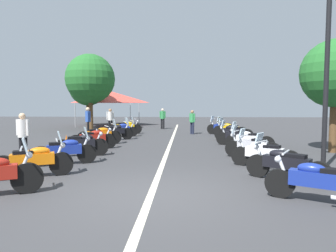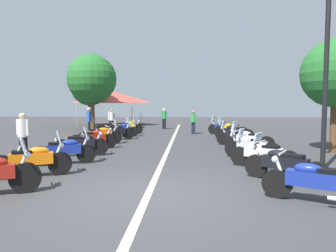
{
  "view_description": "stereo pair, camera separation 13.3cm",
  "coord_description": "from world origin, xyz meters",
  "px_view_note": "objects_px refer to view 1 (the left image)",
  "views": [
    {
      "loc": [
        -6.29,
        -0.73,
        1.94
      ],
      "look_at": [
        6.35,
        0.0,
        1.03
      ],
      "focal_mm": 31.84,
      "sensor_mm": 36.0,
      "label": 1
    },
    {
      "loc": [
        -6.29,
        -0.86,
        1.94
      ],
      "look_at": [
        6.35,
        0.0,
        1.03
      ],
      "focal_mm": 31.84,
      "sensor_mm": 36.0,
      "label": 2
    }
  ],
  "objects_px": {
    "motorcycle_left_row_3": "(82,144)",
    "street_lamp_twin_globe": "(328,45)",
    "motorcycle_right_row_0": "(320,181)",
    "bystander_1": "(23,133)",
    "motorcycle_left_row_5": "(100,135)",
    "motorcycle_left_row_8": "(126,127)",
    "motorcycle_right_row_6": "(233,132)",
    "motorcycle_right_row_1": "(285,163)",
    "roadside_tree_2": "(336,74)",
    "roadside_tree_0": "(88,87)",
    "bystander_4": "(163,117)",
    "motorcycle_right_row_2": "(263,153)",
    "motorcycle_right_row_4": "(249,140)",
    "motorcycle_right_row_8": "(222,127)",
    "motorcycle_left_row_6": "(114,131)",
    "bystander_2": "(110,118)",
    "bystander_3": "(192,120)",
    "event_tent": "(109,97)",
    "motorcycle_right_row_7": "(230,129)",
    "motorcycle_left_row_4": "(93,139)",
    "motorcycle_left_row_2": "(65,150)",
    "motorcycle_right_row_3": "(252,146)",
    "bystander_0": "(88,119)",
    "roadside_tree_1": "(90,79)",
    "motorcycle_left_row_7": "(121,129)",
    "traffic_cone_0": "(67,142)",
    "motorcycle_left_row_1": "(34,160)",
    "motorcycle_right_row_5": "(237,136)"
  },
  "relations": [
    {
      "from": "motorcycle_left_row_3",
      "to": "street_lamp_twin_globe",
      "type": "bearing_deg",
      "value": -29.6
    },
    {
      "from": "motorcycle_right_row_0",
      "to": "bystander_1",
      "type": "xyz_separation_m",
      "value": [
        4.01,
        8.22,
        0.52
      ]
    },
    {
      "from": "motorcycle_left_row_5",
      "to": "motorcycle_left_row_8",
      "type": "xyz_separation_m",
      "value": [
        5.15,
        -0.23,
        -0.01
      ]
    },
    {
      "from": "motorcycle_right_row_6",
      "to": "bystander_1",
      "type": "relative_size",
      "value": 1.16
    },
    {
      "from": "motorcycle_right_row_1",
      "to": "roadside_tree_2",
      "type": "relative_size",
      "value": 0.39
    },
    {
      "from": "roadside_tree_0",
      "to": "roadside_tree_2",
      "type": "bearing_deg",
      "value": -130.04
    },
    {
      "from": "motorcycle_right_row_1",
      "to": "bystander_4",
      "type": "relative_size",
      "value": 1.08
    },
    {
      "from": "motorcycle_right_row_2",
      "to": "roadside_tree_0",
      "type": "distance_m",
      "value": 18.39
    },
    {
      "from": "motorcycle_right_row_6",
      "to": "roadside_tree_2",
      "type": "distance_m",
      "value": 5.64
    },
    {
      "from": "motorcycle_right_row_4",
      "to": "motorcycle_right_row_8",
      "type": "height_order",
      "value": "motorcycle_right_row_4"
    },
    {
      "from": "motorcycle_left_row_6",
      "to": "motorcycle_right_row_4",
      "type": "distance_m",
      "value": 7.36
    },
    {
      "from": "motorcycle_left_row_8",
      "to": "motorcycle_right_row_1",
      "type": "relative_size",
      "value": 1.19
    },
    {
      "from": "bystander_2",
      "to": "bystander_3",
      "type": "bearing_deg",
      "value": -130.36
    },
    {
      "from": "motorcycle_right_row_1",
      "to": "event_tent",
      "type": "height_order",
      "value": "event_tent"
    },
    {
      "from": "motorcycle_right_row_6",
      "to": "motorcycle_right_row_7",
      "type": "relative_size",
      "value": 1.04
    },
    {
      "from": "motorcycle_left_row_3",
      "to": "motorcycle_left_row_4",
      "type": "relative_size",
      "value": 1.04
    },
    {
      "from": "motorcycle_right_row_7",
      "to": "event_tent",
      "type": "xyz_separation_m",
      "value": [
        9.7,
        9.63,
        2.17
      ]
    },
    {
      "from": "motorcycle_left_row_2",
      "to": "motorcycle_right_row_6",
      "type": "relative_size",
      "value": 0.99
    },
    {
      "from": "motorcycle_right_row_3",
      "to": "motorcycle_right_row_6",
      "type": "bearing_deg",
      "value": -66.19
    },
    {
      "from": "motorcycle_left_row_8",
      "to": "bystander_0",
      "type": "distance_m",
      "value": 2.59
    },
    {
      "from": "motorcycle_left_row_2",
      "to": "motorcycle_left_row_3",
      "type": "relative_size",
      "value": 0.97
    },
    {
      "from": "motorcycle_right_row_1",
      "to": "roadside_tree_1",
      "type": "bearing_deg",
      "value": -18.49
    },
    {
      "from": "roadside_tree_2",
      "to": "motorcycle_left_row_7",
      "type": "bearing_deg",
      "value": 61.83
    },
    {
      "from": "bystander_0",
      "to": "motorcycle_right_row_6",
      "type": "bearing_deg",
      "value": -29.08
    },
    {
      "from": "motorcycle_left_row_4",
      "to": "roadside_tree_1",
      "type": "height_order",
      "value": "roadside_tree_1"
    },
    {
      "from": "motorcycle_right_row_8",
      "to": "roadside_tree_1",
      "type": "bearing_deg",
      "value": 13.45
    },
    {
      "from": "bystander_3",
      "to": "street_lamp_twin_globe",
      "type": "bearing_deg",
      "value": 68.84
    },
    {
      "from": "motorcycle_left_row_6",
      "to": "traffic_cone_0",
      "type": "relative_size",
      "value": 3.22
    },
    {
      "from": "motorcycle_right_row_3",
      "to": "street_lamp_twin_globe",
      "type": "distance_m",
      "value": 4.06
    },
    {
      "from": "bystander_1",
      "to": "bystander_4",
      "type": "bearing_deg",
      "value": -0.95
    },
    {
      "from": "motorcycle_left_row_1",
      "to": "event_tent",
      "type": "bearing_deg",
      "value": 72.68
    },
    {
      "from": "motorcycle_left_row_4",
      "to": "motorcycle_left_row_5",
      "type": "height_order",
      "value": "motorcycle_left_row_5"
    },
    {
      "from": "motorcycle_left_row_6",
      "to": "roadside_tree_1",
      "type": "relative_size",
      "value": 0.35
    },
    {
      "from": "motorcycle_right_row_3",
      "to": "motorcycle_right_row_6",
      "type": "distance_m",
      "value": 5.1
    },
    {
      "from": "motorcycle_left_row_1",
      "to": "motorcycle_right_row_3",
      "type": "xyz_separation_m",
      "value": [
        3.22,
        -6.41,
        -0.01
      ]
    },
    {
      "from": "roadside_tree_0",
      "to": "motorcycle_right_row_5",
      "type": "bearing_deg",
      "value": -133.72
    },
    {
      "from": "motorcycle_right_row_1",
      "to": "motorcycle_right_row_4",
      "type": "relative_size",
      "value": 0.93
    },
    {
      "from": "motorcycle_left_row_5",
      "to": "motorcycle_left_row_6",
      "type": "height_order",
      "value": "same"
    },
    {
      "from": "bystander_1",
      "to": "bystander_3",
      "type": "distance_m",
      "value": 11.38
    },
    {
      "from": "motorcycle_right_row_7",
      "to": "motorcycle_left_row_4",
      "type": "bearing_deg",
      "value": 74.19
    },
    {
      "from": "roadside_tree_1",
      "to": "roadside_tree_2",
      "type": "xyz_separation_m",
      "value": [
        -9.74,
        -13.12,
        -0.7
      ]
    },
    {
      "from": "street_lamp_twin_globe",
      "to": "traffic_cone_0",
      "type": "distance_m",
      "value": 10.6
    },
    {
      "from": "bystander_1",
      "to": "motorcycle_right_row_7",
      "type": "bearing_deg",
      "value": -32.09
    },
    {
      "from": "motorcycle_right_row_4",
      "to": "motorcycle_right_row_2",
      "type": "bearing_deg",
      "value": 112.73
    },
    {
      "from": "traffic_cone_0",
      "to": "bystander_4",
      "type": "bearing_deg",
      "value": -17.6
    },
    {
      "from": "bystander_1",
      "to": "bystander_4",
      "type": "distance_m",
      "value": 14.15
    },
    {
      "from": "motorcycle_right_row_3",
      "to": "traffic_cone_0",
      "type": "xyz_separation_m",
      "value": [
        1.91,
        7.61,
        -0.17
      ]
    },
    {
      "from": "motorcycle_left_row_1",
      "to": "bystander_1",
      "type": "relative_size",
      "value": 1.16
    },
    {
      "from": "bystander_0",
      "to": "bystander_3",
      "type": "height_order",
      "value": "bystander_0"
    },
    {
      "from": "street_lamp_twin_globe",
      "to": "motorcycle_left_row_6",
      "type": "bearing_deg",
      "value": 49.31
    }
  ]
}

